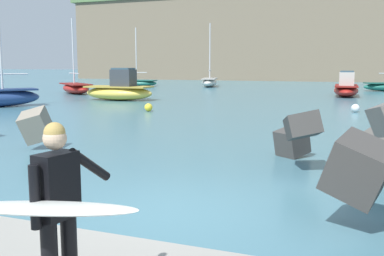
{
  "coord_description": "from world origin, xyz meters",
  "views": [
    {
      "loc": [
        3.14,
        -6.8,
        2.51
      ],
      "look_at": [
        0.3,
        0.5,
        1.4
      ],
      "focal_mm": 41.66,
      "sensor_mm": 36.0,
      "label": 1
    }
  ],
  "objects": [
    {
      "name": "boat_near_right",
      "position": [
        1.72,
        31.11,
        0.65
      ],
      "size": [
        2.11,
        5.35,
        2.06
      ],
      "color": "maroon",
      "rests_on": "ground"
    },
    {
      "name": "ground_plane",
      "position": [
        0.0,
        0.0,
        0.0
      ],
      "size": [
        400.0,
        400.0,
        0.0
      ],
      "primitive_type": "plane",
      "color": "#42707F"
    },
    {
      "name": "boat_mid_right",
      "position": [
        -20.68,
        26.13,
        0.5
      ],
      "size": [
        5.44,
        4.98,
        6.54
      ],
      "color": "maroon",
      "rests_on": "ground"
    },
    {
      "name": "mooring_buoy_middle",
      "position": [
        2.71,
        18.42,
        0.22
      ],
      "size": [
        0.44,
        0.44,
        0.44
      ],
      "color": "silver",
      "rests_on": "ground"
    },
    {
      "name": "headland_bluff",
      "position": [
        -6.83,
        81.01,
        7.43
      ],
      "size": [
        80.97,
        37.26,
        14.81
      ],
      "color": "#756651",
      "rests_on": "ground"
    },
    {
      "name": "boat_near_centre",
      "position": [
        -13.68,
        42.09,
        0.56
      ],
      "size": [
        2.95,
        5.73,
        7.25
      ],
      "color": "beige",
      "rests_on": "ground"
    },
    {
      "name": "boat_far_left",
      "position": [
        -13.19,
        20.98,
        0.73
      ],
      "size": [
        5.17,
        2.43,
        2.3
      ],
      "color": "#EAC64C",
      "rests_on": "ground"
    },
    {
      "name": "boat_mid_left",
      "position": [
        -21.85,
        40.24,
        0.44
      ],
      "size": [
        4.53,
        2.45,
        6.83
      ],
      "color": "#1E6656",
      "rests_on": "ground"
    },
    {
      "name": "surfer_with_board",
      "position": [
        0.62,
        -3.74,
        1.28
      ],
      "size": [
        2.12,
        1.29,
        1.78
      ],
      "color": "black",
      "rests_on": "walkway_path"
    },
    {
      "name": "mooring_buoy_inner",
      "position": [
        -7.8,
        14.82,
        0.22
      ],
      "size": [
        0.44,
        0.44,
        0.44
      ],
      "color": "yellow",
      "rests_on": "ground"
    }
  ]
}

